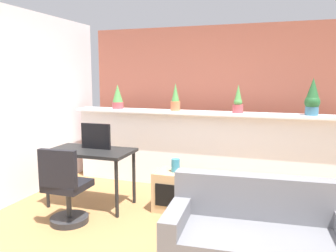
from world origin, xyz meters
TOP-DOWN VIEW (x-y plane):
  - ground_plane at (0.00, 0.00)m, footprint 12.00×12.00m
  - divider_wall at (0.00, 2.00)m, footprint 4.21×0.16m
  - plant_shelf at (0.00, 1.96)m, footprint 4.21×0.34m
  - brick_wall_behind at (0.00, 2.60)m, footprint 4.21×0.10m
  - potted_plant_0 at (-1.43, 1.95)m, footprint 0.18×0.18m
  - potted_plant_1 at (-0.47, 1.95)m, footprint 0.15×0.15m
  - potted_plant_2 at (0.47, 1.93)m, footprint 0.15×0.15m
  - potted_plant_3 at (1.44, 1.95)m, footprint 0.20×0.20m
  - desk at (-1.27, 0.82)m, footprint 1.10×0.60m
  - tv_monitor at (-1.23, 0.90)m, footprint 0.41×0.04m
  - office_chair at (-1.23, 0.21)m, footprint 0.45×0.46m
  - side_cube_shelf at (-0.23, 1.03)m, footprint 0.40×0.41m
  - vase_on_shelf at (-0.17, 1.03)m, footprint 0.11×0.11m
  - couch at (0.92, -0.09)m, footprint 1.61×0.87m

SIDE VIEW (x-z plane):
  - ground_plane at x=0.00m, z-range 0.00..0.00m
  - side_cube_shelf at x=-0.23m, z-range 0.00..0.50m
  - couch at x=0.92m, z-range -0.12..0.68m
  - office_chair at x=-1.23m, z-range -0.07..0.84m
  - divider_wall at x=0.00m, z-range 0.00..1.14m
  - vase_on_shelf at x=-0.17m, z-range 0.50..0.67m
  - desk at x=-1.27m, z-range 0.29..1.04m
  - tv_monitor at x=-1.23m, z-range 0.75..1.08m
  - plant_shelf at x=0.00m, z-range 1.14..1.18m
  - brick_wall_behind at x=0.00m, z-range 0.00..2.50m
  - potted_plant_2 at x=0.47m, z-range 1.14..1.54m
  - potted_plant_1 at x=-0.47m, z-range 1.16..1.57m
  - potted_plant_0 at x=-1.43m, z-range 1.17..1.56m
  - potted_plant_3 at x=1.44m, z-range 1.16..1.66m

